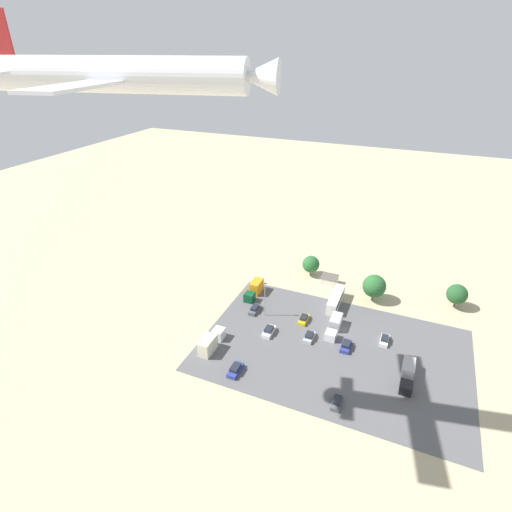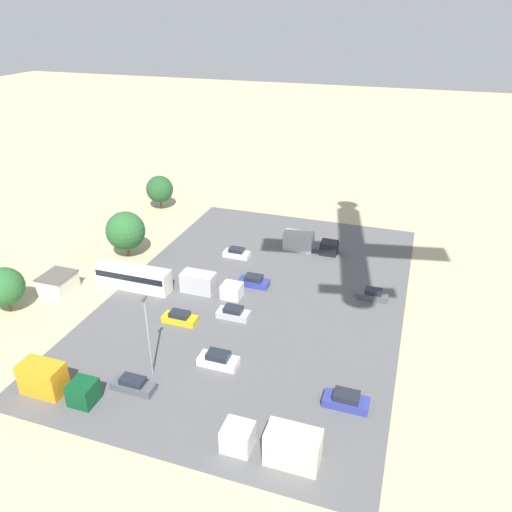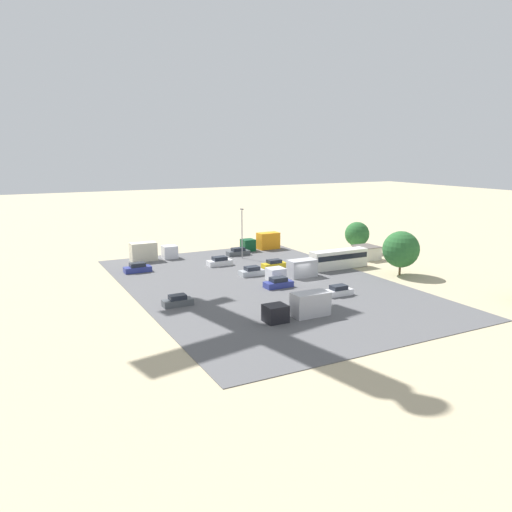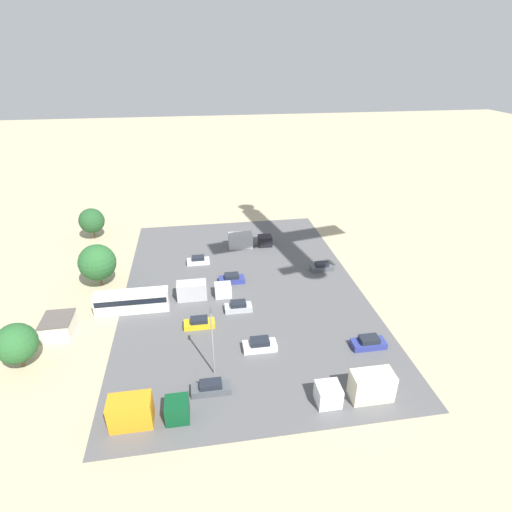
{
  "view_description": "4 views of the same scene",
  "coord_description": "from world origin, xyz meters",
  "px_view_note": "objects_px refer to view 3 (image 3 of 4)",
  "views": [
    {
      "loc": [
        -11.08,
        78.01,
        60.34
      ],
      "look_at": [
        12.74,
        21.88,
        27.99
      ],
      "focal_mm": 28.0,
      "sensor_mm": 36.0,
      "label": 1
    },
    {
      "loc": [
        55.59,
        26.12,
        35.96
      ],
      "look_at": [
        -4.47,
        5.89,
        3.77
      ],
      "focal_mm": 35.0,
      "sensor_mm": 36.0,
      "label": 2
    },
    {
      "loc": [
        -65.57,
        42.97,
        20.24
      ],
      "look_at": [
        -1.23,
        9.36,
        4.98
      ],
      "focal_mm": 35.0,
      "sensor_mm": 36.0,
      "label": 3
    },
    {
      "loc": [
        56.22,
        1.22,
        35.53
      ],
      "look_at": [
        -5.84,
        10.94,
        3.04
      ],
      "focal_mm": 28.0,
      "sensor_mm": 36.0,
      "label": 4
    }
  ],
  "objects_px": {
    "parked_car_2": "(220,262)",
    "parked_car_3": "(252,272)",
    "parked_truck_0": "(151,252)",
    "parked_truck_1": "(301,307)",
    "parked_car_5": "(138,268)",
    "parked_car_4": "(238,252)",
    "parked_car_1": "(278,283)",
    "parked_car_0": "(274,264)",
    "parked_car_6": "(338,291)",
    "parked_truck_3": "(263,242)",
    "shed_building": "(366,252)",
    "bus": "(339,258)",
    "parked_truck_2": "(295,270)",
    "parked_car_7": "(178,301)"
  },
  "relations": [
    {
      "from": "parked_car_5",
      "to": "bus",
      "type": "bearing_deg",
      "value": -112.89
    },
    {
      "from": "shed_building",
      "to": "parked_car_2",
      "type": "distance_m",
      "value": 28.33
    },
    {
      "from": "parked_car_3",
      "to": "bus",
      "type": "bearing_deg",
      "value": 81.27
    },
    {
      "from": "shed_building",
      "to": "parked_car_5",
      "type": "distance_m",
      "value": 42.78
    },
    {
      "from": "parked_car_3",
      "to": "parked_truck_2",
      "type": "bearing_deg",
      "value": 50.48
    },
    {
      "from": "parked_car_2",
      "to": "parked_car_3",
      "type": "relative_size",
      "value": 1.08
    },
    {
      "from": "parked_truck_0",
      "to": "parked_truck_3",
      "type": "height_order",
      "value": "parked_truck_0"
    },
    {
      "from": "bus",
      "to": "parked_truck_2",
      "type": "relative_size",
      "value": 1.27
    },
    {
      "from": "parked_car_0",
      "to": "parked_truck_0",
      "type": "bearing_deg",
      "value": 47.09
    },
    {
      "from": "parked_car_1",
      "to": "parked_truck_1",
      "type": "bearing_deg",
      "value": 161.2
    },
    {
      "from": "bus",
      "to": "parked_truck_3",
      "type": "distance_m",
      "value": 21.72
    },
    {
      "from": "parked_car_4",
      "to": "parked_car_1",
      "type": "bearing_deg",
      "value": 168.63
    },
    {
      "from": "bus",
      "to": "parked_car_6",
      "type": "distance_m",
      "value": 17.16
    },
    {
      "from": "parked_truck_1",
      "to": "parked_truck_2",
      "type": "distance_m",
      "value": 19.92
    },
    {
      "from": "shed_building",
      "to": "parked_car_7",
      "type": "height_order",
      "value": "shed_building"
    },
    {
      "from": "parked_car_3",
      "to": "parked_truck_3",
      "type": "height_order",
      "value": "parked_truck_3"
    },
    {
      "from": "parked_car_2",
      "to": "parked_truck_0",
      "type": "distance_m",
      "value": 14.06
    },
    {
      "from": "bus",
      "to": "parked_car_1",
      "type": "xyz_separation_m",
      "value": [
        -6.02,
        15.74,
        -1.1
      ]
    },
    {
      "from": "parked_car_0",
      "to": "parked_car_5",
      "type": "height_order",
      "value": "parked_car_5"
    },
    {
      "from": "parked_car_4",
      "to": "parked_car_3",
      "type": "bearing_deg",
      "value": 162.37
    },
    {
      "from": "parked_car_3",
      "to": "parked_truck_0",
      "type": "bearing_deg",
      "value": -149.37
    },
    {
      "from": "parked_car_4",
      "to": "parked_car_6",
      "type": "xyz_separation_m",
      "value": [
        -32.0,
        -0.59,
        -0.02
      ]
    },
    {
      "from": "parked_truck_0",
      "to": "parked_car_5",
      "type": "bearing_deg",
      "value": -29.68
    },
    {
      "from": "shed_building",
      "to": "parked_car_7",
      "type": "relative_size",
      "value": 1.15
    },
    {
      "from": "parked_truck_0",
      "to": "parked_truck_3",
      "type": "xyz_separation_m",
      "value": [
        -0.46,
        -23.71,
        -0.02
      ]
    },
    {
      "from": "parked_truck_1",
      "to": "parked_truck_3",
      "type": "height_order",
      "value": "parked_truck_3"
    },
    {
      "from": "shed_building",
      "to": "parked_truck_0",
      "type": "relative_size",
      "value": 0.52
    },
    {
      "from": "parked_car_1",
      "to": "parked_car_7",
      "type": "height_order",
      "value": "parked_car_1"
    },
    {
      "from": "parked_car_7",
      "to": "parked_car_5",
      "type": "bearing_deg",
      "value": -0.35
    },
    {
      "from": "parked_car_2",
      "to": "parked_truck_2",
      "type": "bearing_deg",
      "value": -152.25
    },
    {
      "from": "parked_car_5",
      "to": "parked_car_6",
      "type": "height_order",
      "value": "parked_car_5"
    },
    {
      "from": "parked_car_4",
      "to": "parked_car_7",
      "type": "bearing_deg",
      "value": 140.58
    },
    {
      "from": "bus",
      "to": "parked_car_3",
      "type": "xyz_separation_m",
      "value": [
        2.44,
        15.88,
        -1.12
      ]
    },
    {
      "from": "shed_building",
      "to": "parked_truck_3",
      "type": "xyz_separation_m",
      "value": [
        17.4,
        13.25,
        0.37
      ]
    },
    {
      "from": "parked_car_0",
      "to": "parked_car_2",
      "type": "xyz_separation_m",
      "value": [
        6.16,
        7.79,
        0.06
      ]
    },
    {
      "from": "parked_truck_0",
      "to": "parked_truck_1",
      "type": "height_order",
      "value": "parked_truck_0"
    },
    {
      "from": "parked_car_0",
      "to": "parked_car_1",
      "type": "height_order",
      "value": "parked_car_1"
    },
    {
      "from": "parked_car_1",
      "to": "parked_truck_1",
      "type": "height_order",
      "value": "parked_truck_1"
    },
    {
      "from": "parked_car_4",
      "to": "parked_car_7",
      "type": "distance_m",
      "value": 33.71
    },
    {
      "from": "parked_car_6",
      "to": "parked_car_3",
      "type": "bearing_deg",
      "value": 19.22
    },
    {
      "from": "parked_car_0",
      "to": "parked_truck_3",
      "type": "bearing_deg",
      "value": -21.41
    },
    {
      "from": "bus",
      "to": "parked_car_0",
      "type": "relative_size",
      "value": 2.49
    },
    {
      "from": "shed_building",
      "to": "parked_truck_1",
      "type": "height_order",
      "value": "parked_truck_1"
    },
    {
      "from": "shed_building",
      "to": "bus",
      "type": "height_order",
      "value": "bus"
    },
    {
      "from": "parked_car_0",
      "to": "parked_car_6",
      "type": "bearing_deg",
      "value": 178.89
    },
    {
      "from": "parked_truck_1",
      "to": "parked_car_5",
      "type": "bearing_deg",
      "value": 19.76
    },
    {
      "from": "bus",
      "to": "parked_car_3",
      "type": "distance_m",
      "value": 16.11
    },
    {
      "from": "parked_car_4",
      "to": "parked_truck_3",
      "type": "height_order",
      "value": "parked_truck_3"
    },
    {
      "from": "parked_car_2",
      "to": "parked_truck_2",
      "type": "xyz_separation_m",
      "value": [
        -13.85,
        -7.29,
        0.62
      ]
    },
    {
      "from": "parked_car_6",
      "to": "parked_truck_0",
      "type": "relative_size",
      "value": 0.47
    }
  ]
}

